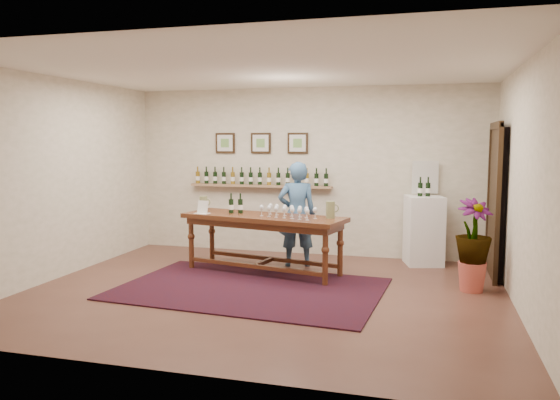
% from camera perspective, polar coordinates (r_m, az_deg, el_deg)
% --- Properties ---
extents(ground, '(6.00, 6.00, 0.00)m').
position_cam_1_polar(ground, '(7.05, -1.75, -9.62)').
color(ground, '#4F2D23').
rests_on(ground, ground).
extents(room_shell, '(6.00, 6.00, 6.00)m').
position_cam_1_polar(room_shell, '(8.37, 16.06, 0.48)').
color(room_shell, '#EEE0CA').
rests_on(room_shell, ground).
extents(rug, '(3.50, 2.47, 0.02)m').
position_cam_1_polar(rug, '(7.19, -3.16, -9.22)').
color(rug, '#4C0E0D').
rests_on(rug, ground).
extents(tasting_table, '(2.50, 1.24, 0.85)m').
position_cam_1_polar(tasting_table, '(7.91, -1.76, -2.52)').
color(tasting_table, '#411810').
rests_on(tasting_table, ground).
extents(table_glasses, '(1.22, 0.66, 0.17)m').
position_cam_1_polar(table_glasses, '(7.68, 0.83, -1.19)').
color(table_glasses, silver).
rests_on(table_glasses, tasting_table).
extents(table_bottles, '(0.30, 0.24, 0.29)m').
position_cam_1_polar(table_bottles, '(8.12, -4.64, -0.38)').
color(table_bottles, black).
rests_on(table_bottles, tasting_table).
extents(pitcher_left, '(0.18, 0.18, 0.23)m').
position_cam_1_polar(pitcher_left, '(8.47, -8.00, -0.35)').
color(pitcher_left, olive).
rests_on(pitcher_left, tasting_table).
extents(pitcher_right, '(0.19, 0.19, 0.23)m').
position_cam_1_polar(pitcher_right, '(7.62, 5.29, -1.01)').
color(pitcher_right, olive).
rests_on(pitcher_right, tasting_table).
extents(menu_card, '(0.24, 0.19, 0.19)m').
position_cam_1_polar(menu_card, '(8.17, -8.08, -0.73)').
color(menu_card, silver).
rests_on(menu_card, tasting_table).
extents(display_pedestal, '(0.65, 0.65, 1.07)m').
position_cam_1_polar(display_pedestal, '(8.77, 14.79, -3.09)').
color(display_pedestal, white).
rests_on(display_pedestal, ground).
extents(pedestal_bottles, '(0.33, 0.17, 0.32)m').
position_cam_1_polar(pedestal_bottles, '(8.67, 14.83, 1.43)').
color(pedestal_bottles, black).
rests_on(pedestal_bottles, display_pedestal).
extents(info_sign, '(0.40, 0.13, 0.56)m').
position_cam_1_polar(info_sign, '(8.85, 14.93, 2.32)').
color(info_sign, silver).
rests_on(info_sign, display_pedestal).
extents(potted_plant, '(0.75, 0.75, 1.03)m').
position_cam_1_polar(potted_plant, '(7.39, 19.52, -4.46)').
color(potted_plant, '#BE4E3F').
rests_on(potted_plant, ground).
extents(person, '(0.68, 0.55, 1.61)m').
position_cam_1_polar(person, '(8.35, 1.78, -1.49)').
color(person, '#385E86').
rests_on(person, ground).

